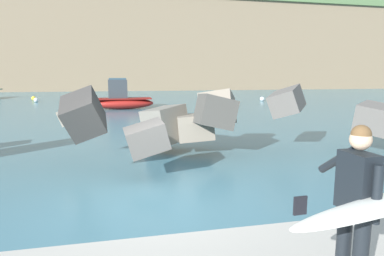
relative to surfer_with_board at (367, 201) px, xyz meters
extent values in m
plane|color=#42707F|center=(-1.67, 3.56, -1.28)|extent=(400.00, 400.00, 0.00)
cube|color=#605B56|center=(-1.73, 5.10, -0.25)|extent=(1.10, 0.90, 0.92)
cube|color=#605B56|center=(5.82, 6.34, -0.16)|extent=(1.54, 1.71, 1.15)
cube|color=gray|center=(0.77, 7.56, 0.18)|extent=(1.41, 1.59, 1.32)
cube|color=gray|center=(-3.68, 7.40, 0.10)|extent=(0.91, 0.82, 0.71)
cube|color=#3D3A38|center=(-3.19, 5.68, 0.29)|extent=(1.12, 1.31, 1.41)
cube|color=#4C4944|center=(0.44, 6.73, 0.15)|extent=(1.23, 1.01, 1.16)
cube|color=#605B56|center=(2.93, 7.06, 0.40)|extent=(1.51, 1.40, 1.14)
cube|color=gray|center=(0.05, 7.71, -0.43)|extent=(1.35, 1.48, 0.93)
cube|color=slate|center=(-0.88, 8.08, -0.39)|extent=(1.73, 1.58, 1.41)
cylinder|color=black|center=(-0.04, 0.22, -0.59)|extent=(0.15, 0.15, 0.90)
cube|color=black|center=(-0.04, 0.10, 0.16)|extent=(0.24, 0.39, 0.60)
sphere|color=#DBB28E|center=(-0.04, 0.10, 0.59)|extent=(0.21, 0.21, 0.21)
sphere|color=brown|center=(-0.04, 0.10, 0.64)|extent=(0.19, 0.19, 0.19)
cylinder|color=black|center=(-0.01, 0.49, 0.28)|extent=(0.11, 0.53, 0.41)
cylinder|color=black|center=(-0.03, -0.14, 0.12)|extent=(0.09, 0.09, 0.56)
cube|color=black|center=(-0.87, -0.25, 0.13)|extent=(0.12, 0.03, 0.16)
ellipsoid|color=maroon|center=(-2.11, 23.00, -0.86)|extent=(4.70, 1.62, 0.83)
cube|color=maroon|center=(-2.11, 23.00, -0.48)|extent=(4.32, 1.49, 0.10)
cube|color=#33383D|center=(-2.46, 22.99, 0.26)|extent=(1.42, 0.94, 1.40)
cube|color=#334C5B|center=(-2.46, 22.99, 1.02)|extent=(1.28, 0.85, 0.12)
sphere|color=yellow|center=(-11.10, 34.19, -1.06)|extent=(0.44, 0.44, 0.44)
sphere|color=silver|center=(11.69, 28.17, -1.06)|extent=(0.44, 0.44, 0.44)
sphere|color=silver|center=(-10.24, 31.46, -1.06)|extent=(0.44, 0.44, 0.44)
cube|color=#847056|center=(15.95, 75.22, 6.65)|extent=(80.71, 41.77, 15.86)
cube|color=#567547|center=(15.95, 75.22, 15.18)|extent=(82.33, 42.61, 1.20)
cylinder|color=silver|center=(48.31, 76.48, 17.36)|extent=(4.91, 4.91, 3.16)
cube|color=silver|center=(11.24, 80.51, 18.75)|extent=(7.22, 7.77, 5.94)
camera|label=1|loc=(-2.32, -2.60, 1.20)|focal=30.64mm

